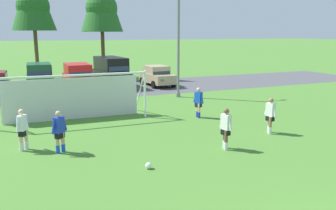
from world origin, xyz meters
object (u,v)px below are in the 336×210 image
(player_midfield_center, at_px, (226,129))
(street_lamp, at_px, (181,45))
(soccer_goal, at_px, (73,96))
(player_striker_near, at_px, (270,116))
(player_winger_right, at_px, (60,132))
(parked_car_slot_left, at_px, (40,77))
(player_trailing_back, at_px, (23,130))
(soccer_ball, at_px, (149,166))
(player_defender_far, at_px, (198,103))
(parked_car_slot_center_left, at_px, (78,77))
(parked_car_slot_center, at_px, (111,71))
(parked_car_slot_center_right, at_px, (157,76))

(player_midfield_center, relative_size, street_lamp, 0.23)
(soccer_goal, xyz_separation_m, player_striker_near, (7.82, -6.06, -0.47))
(player_winger_right, bearing_deg, parked_car_slot_left, 89.12)
(player_trailing_back, bearing_deg, soccer_ball, -44.40)
(player_striker_near, xyz_separation_m, player_defender_far, (-1.57, 3.94, 0.00))
(parked_car_slot_left, height_order, parked_car_slot_center_left, same)
(player_midfield_center, height_order, parked_car_slot_left, parked_car_slot_left)
(player_midfield_center, distance_m, street_lamp, 11.90)
(player_winger_right, xyz_separation_m, parked_car_slot_center_left, (2.97, 14.11, 0.29))
(parked_car_slot_center_left, xyz_separation_m, street_lamp, (6.34, -5.15, 2.53))
(player_striker_near, height_order, parked_car_slot_left, parked_car_slot_left)
(soccer_ball, distance_m, player_trailing_back, 5.39)
(soccer_goal, relative_size, player_trailing_back, 4.56)
(player_striker_near, xyz_separation_m, player_trailing_back, (-10.37, 1.91, 0.00))
(parked_car_slot_center_left, height_order, parked_car_slot_center, parked_car_slot_center)
(player_defender_far, bearing_deg, player_trailing_back, -166.97)
(player_striker_near, xyz_separation_m, player_winger_right, (-9.09, 1.03, 0.00))
(player_striker_near, height_order, player_winger_right, same)
(player_striker_near, distance_m, player_midfield_center, 3.25)
(parked_car_slot_left, bearing_deg, parked_car_slot_center, -3.36)
(parked_car_slot_left, height_order, parked_car_slot_center_right, parked_car_slot_left)
(player_midfield_center, relative_size, parked_car_slot_left, 0.35)
(soccer_ball, height_order, parked_car_slot_left, parked_car_slot_left)
(parked_car_slot_left, distance_m, parked_car_slot_center_right, 9.55)
(player_defender_far, bearing_deg, parked_car_slot_center_left, 112.11)
(soccer_goal, height_order, player_midfield_center, soccer_goal)
(parked_car_slot_left, distance_m, parked_car_slot_center, 5.67)
(soccer_ball, distance_m, parked_car_slot_center_right, 18.86)
(soccer_goal, bearing_deg, player_striker_near, -37.81)
(player_defender_far, height_order, parked_car_slot_center_right, parked_car_slot_center_right)
(soccer_ball, relative_size, player_trailing_back, 0.13)
(soccer_goal, height_order, parked_car_slot_center, soccer_goal)
(player_trailing_back, distance_m, parked_car_slot_center_left, 13.90)
(street_lamp, bearing_deg, parked_car_slot_center_right, 85.77)
(player_midfield_center, height_order, parked_car_slot_center_right, parked_car_slot_center_right)
(player_trailing_back, relative_size, parked_car_slot_center, 0.33)
(soccer_goal, xyz_separation_m, parked_car_slot_center, (4.61, 10.23, 0.05))
(player_midfield_center, bearing_deg, player_defender_far, 73.54)
(player_winger_right, bearing_deg, parked_car_slot_center, 68.89)
(player_winger_right, height_order, parked_car_slot_center_right, parked_car_slot_center_right)
(soccer_ball, height_order, parked_car_slot_center_right, parked_car_slot_center_right)
(soccer_goal, height_order, player_winger_right, soccer_goal)
(player_striker_near, bearing_deg, soccer_ball, -164.43)
(player_striker_near, relative_size, parked_car_slot_center_right, 0.38)
(soccer_ball, xyz_separation_m, player_striker_near, (6.56, 1.83, 0.71))
(player_midfield_center, bearing_deg, soccer_goal, 123.58)
(parked_car_slot_center, bearing_deg, parked_car_slot_center_left, -158.41)
(player_trailing_back, xyz_separation_m, street_lamp, (10.59, 8.08, 2.82))
(player_winger_right, height_order, parked_car_slot_center, parked_car_slot_center)
(player_trailing_back, relative_size, street_lamp, 0.23)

